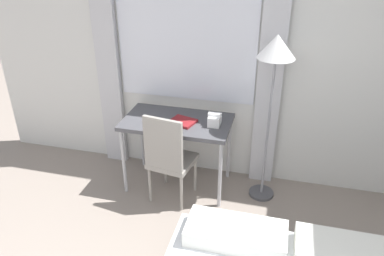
# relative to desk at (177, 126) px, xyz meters

# --- Properties ---
(wall_back_with_window) EXTENTS (5.13, 0.13, 2.70)m
(wall_back_with_window) POSITION_rel_desk_xyz_m (0.30, 0.37, 0.66)
(wall_back_with_window) COLOR silver
(wall_back_with_window) RESTS_ON ground_plane
(desk) EXTENTS (1.06, 0.60, 0.76)m
(desk) POSITION_rel_desk_xyz_m (0.00, 0.00, 0.00)
(desk) COLOR #4C4C51
(desk) RESTS_ON ground_plane
(desk_chair) EXTENTS (0.46, 0.46, 0.96)m
(desk_chair) POSITION_rel_desk_xyz_m (-0.00, -0.28, -0.17)
(desk_chair) COLOR gray
(desk_chair) RESTS_ON ground_plane
(standing_lamp) EXTENTS (0.33, 0.33, 1.65)m
(standing_lamp) POSITION_rel_desk_xyz_m (0.88, 0.03, 0.71)
(standing_lamp) COLOR #4C4C51
(standing_lamp) RESTS_ON ground_plane
(telephone) EXTENTS (0.13, 0.16, 0.12)m
(telephone) POSITION_rel_desk_xyz_m (0.37, -0.00, 0.12)
(telephone) COLOR white
(telephone) RESTS_ON desk
(book) EXTENTS (0.28, 0.26, 0.02)m
(book) POSITION_rel_desk_xyz_m (0.07, -0.04, 0.08)
(book) COLOR maroon
(book) RESTS_ON desk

